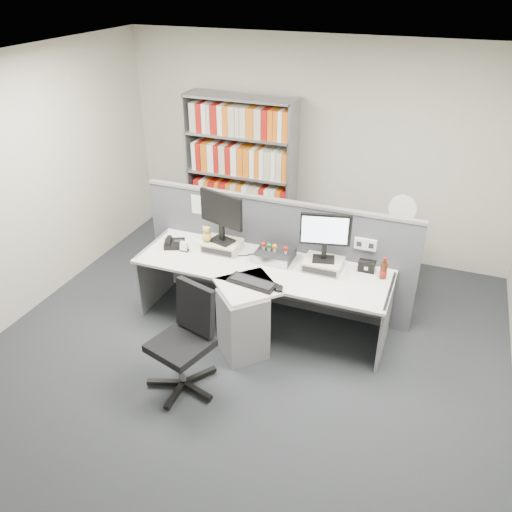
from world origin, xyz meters
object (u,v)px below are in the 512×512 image
at_px(keyboard, 252,282).
at_px(shelving_unit, 241,176).
at_px(desk_calendar, 184,247).
at_px(monitor_left, 221,213).
at_px(cola_bottle, 383,270).
at_px(mouse, 279,288).
at_px(desk_phone, 174,243).
at_px(desk, 254,299).
at_px(speaker, 367,266).
at_px(monitor_right, 325,233).
at_px(desktop_pc, 275,255).
at_px(office_chair, 186,337).
at_px(filing_cabinet, 394,264).
at_px(desk_fan, 402,211).

xyz_separation_m(keyboard, shelving_unit, (-0.93, 1.98, 0.24)).
distance_m(desk_calendar, shelving_unit, 1.65).
xyz_separation_m(monitor_left, keyboard, (0.54, -0.51, -0.41)).
xyz_separation_m(desk_calendar, cola_bottle, (2.05, 0.21, 0.04)).
relative_size(mouse, desk_phone, 0.41).
distance_m(desk, speaker, 1.17).
relative_size(desk, speaker, 15.51).
distance_m(desk, mouse, 0.44).
height_order(monitor_right, shelving_unit, shelving_unit).
distance_m(desktop_pc, keyboard, 0.53).
relative_size(monitor_right, keyboard, 1.00).
bearing_deg(desk, office_chair, -109.60).
bearing_deg(desk_calendar, mouse, -16.71).
relative_size(desk_phone, filing_cabinet, 0.39).
height_order(keyboard, office_chair, office_chair).
bearing_deg(desktop_pc, desk_calendar, -169.24).
bearing_deg(office_chair, desktop_pc, 73.01).
bearing_deg(monitor_right, desk, -146.96).
relative_size(monitor_right, mouse, 4.52).
relative_size(speaker, cola_bottle, 0.74).
bearing_deg(desk_calendar, shelving_unit, 90.87).
bearing_deg(monitor_right, desk_calendar, -173.41).
height_order(monitor_left, shelving_unit, shelving_unit).
height_order(filing_cabinet, desk_fan, desk_fan).
xyz_separation_m(keyboard, desk_fan, (1.17, 1.53, 0.29)).
bearing_deg(desk_calendar, filing_cabinet, 29.73).
height_order(keyboard, shelving_unit, shelving_unit).
bearing_deg(desk_phone, desk_calendar, -18.51).
height_order(shelving_unit, filing_cabinet, shelving_unit).
xyz_separation_m(mouse, office_chair, (-0.62, -0.72, -0.22)).
height_order(desk, mouse, mouse).
bearing_deg(desk_calendar, office_chair, -62.12).
bearing_deg(shelving_unit, desk_fan, -12.08).
height_order(desktop_pc, shelving_unit, shelving_unit).
bearing_deg(mouse, monitor_right, 61.85).
bearing_deg(filing_cabinet, cola_bottle, -91.36).
bearing_deg(desk_phone, filing_cabinet, 26.97).
bearing_deg(shelving_unit, filing_cabinet, -12.07).
bearing_deg(speaker, desk, -153.69).
bearing_deg(desk_fan, shelving_unit, 167.92).
relative_size(desk, monitor_right, 5.20).
bearing_deg(monitor_left, filing_cabinet, 30.72).
distance_m(monitor_left, mouse, 1.05).
bearing_deg(filing_cabinet, desk_fan, -90.00).
distance_m(monitor_right, shelving_unit, 2.09).
bearing_deg(office_chair, speaker, 45.98).
bearing_deg(desk_phone, monitor_right, 4.17).
bearing_deg(filing_cabinet, shelving_unit, 167.93).
distance_m(desktop_pc, mouse, 0.58).
distance_m(keyboard, filing_cabinet, 1.96).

